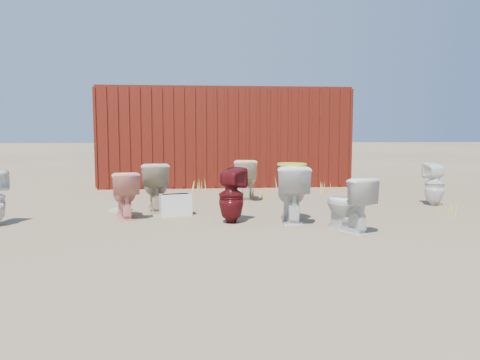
{
  "coord_description": "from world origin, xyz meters",
  "views": [
    {
      "loc": [
        -0.72,
        -6.97,
        1.34
      ],
      "look_at": [
        0.0,
        0.6,
        0.55
      ],
      "focal_mm": 35.0,
      "sensor_mm": 36.0,
      "label": 1
    }
  ],
  "objects": [
    {
      "name": "loose_lid_far",
      "position": [
        -1.11,
        1.03,
        0.01
      ],
      "size": [
        0.42,
        0.51,
        0.02
      ],
      "primitive_type": "ellipsoid",
      "rotation": [
        0.0,
        0.0,
        0.12
      ],
      "color": "beige",
      "rests_on": "ground"
    },
    {
      "name": "toilet_front_maroon",
      "position": [
        -0.2,
        -0.21,
        0.41
      ],
      "size": [
        0.51,
        0.52,
        0.81
      ],
      "primitive_type": "imported",
      "rotation": [
        0.0,
        0.0,
        2.52
      ],
      "color": "#530E12",
      "rests_on": "ground"
    },
    {
      "name": "loose_lid_near",
      "position": [
        -2.01,
        1.08,
        0.01
      ],
      "size": [
        0.53,
        0.59,
        0.02
      ],
      "primitive_type": "ellipsoid",
      "rotation": [
        0.0,
        0.0,
        -0.35
      ],
      "color": "#CBB193",
      "rests_on": "ground"
    },
    {
      "name": "ground",
      "position": [
        0.0,
        0.0,
        0.0
      ],
      "size": [
        100.0,
        100.0,
        0.0
      ],
      "primitive_type": "plane",
      "color": "brown",
      "rests_on": "ground"
    },
    {
      "name": "toilet_front_c",
      "position": [
        1.3,
        -0.96,
        0.37
      ],
      "size": [
        0.66,
        0.84,
        0.75
      ],
      "primitive_type": "imported",
      "rotation": [
        0.0,
        0.0,
        3.53
      ],
      "color": "silver",
      "rests_on": "ground"
    },
    {
      "name": "weed_clump_d",
      "position": [
        -0.65,
        3.45,
        0.15
      ],
      "size": [
        0.3,
        0.3,
        0.3
      ],
      "primitive_type": "cone",
      "color": "#AFAA46",
      "rests_on": "ground"
    },
    {
      "name": "weed_clump_a",
      "position": [
        -2.27,
        3.21,
        0.17
      ],
      "size": [
        0.36,
        0.36,
        0.33
      ],
      "primitive_type": "cone",
      "color": "#AFAA46",
      "rests_on": "ground"
    },
    {
      "name": "shipping_container",
      "position": [
        0.0,
        5.2,
        1.2
      ],
      "size": [
        6.0,
        2.4,
        2.4
      ],
      "primitive_type": "cube",
      "color": "#510F0D",
      "rests_on": "ground"
    },
    {
      "name": "toilet_back_yellowlid",
      "position": [
        0.69,
        -0.21,
        0.42
      ],
      "size": [
        0.55,
        0.87,
        0.85
      ],
      "primitive_type": "imported",
      "rotation": [
        0.0,
        0.0,
        3.05
      ],
      "color": "white",
      "rests_on": "ground"
    },
    {
      "name": "weed_clump_c",
      "position": [
        2.12,
        3.0,
        0.14
      ],
      "size": [
        0.36,
        0.36,
        0.28
      ],
      "primitive_type": "cone",
      "color": "#AFAA46",
      "rests_on": "ground"
    },
    {
      "name": "loose_tank",
      "position": [
        -1.05,
        0.48,
        0.17
      ],
      "size": [
        0.53,
        0.32,
        0.35
      ],
      "primitive_type": "cube",
      "rotation": [
        0.0,
        0.0,
        0.25
      ],
      "color": "silver",
      "rests_on": "ground"
    },
    {
      "name": "toilet_back_beige_right",
      "position": [
        0.26,
        2.1,
        0.4
      ],
      "size": [
        0.55,
        0.84,
        0.8
      ],
      "primitive_type": "imported",
      "rotation": [
        0.0,
        0.0,
        3.0
      ],
      "color": "beige",
      "rests_on": "ground"
    },
    {
      "name": "weed_clump_b",
      "position": [
        0.54,
        2.24,
        0.12
      ],
      "size": [
        0.32,
        0.32,
        0.24
      ],
      "primitive_type": "cone",
      "color": "#AFAA46",
      "rests_on": "ground"
    },
    {
      "name": "toilet_front_pink",
      "position": [
        -1.82,
        0.34,
        0.37
      ],
      "size": [
        0.57,
        0.79,
        0.73
      ],
      "primitive_type": "imported",
      "rotation": [
        0.0,
        0.0,
        3.39
      ],
      "color": "#EE9989",
      "rests_on": "ground"
    },
    {
      "name": "weed_clump_e",
      "position": [
        1.23,
        3.5,
        0.17
      ],
      "size": [
        0.34,
        0.34,
        0.33
      ],
      "primitive_type": "cone",
      "color": "#AFAA46",
      "rests_on": "ground"
    },
    {
      "name": "yellow_lid",
      "position": [
        0.69,
        -0.21,
        0.86
      ],
      "size": [
        0.43,
        0.54,
        0.02
      ],
      "primitive_type": "ellipsoid",
      "color": "yellow",
      "rests_on": "toilet_back_yellowlid"
    },
    {
      "name": "toilet_back_e",
      "position": [
        3.6,
        1.1,
        0.39
      ],
      "size": [
        0.36,
        0.37,
        0.78
      ],
      "primitive_type": "imported",
      "rotation": [
        0.0,
        0.0,
        3.12
      ],
      "color": "white",
      "rests_on": "ground"
    },
    {
      "name": "toilet_back_beige_left",
      "position": [
        -1.4,
        0.96,
        0.41
      ],
      "size": [
        0.54,
        0.85,
        0.82
      ],
      "primitive_type": "imported",
      "rotation": [
        0.0,
        0.0,
        3.24
      ],
      "color": "#C8B992",
      "rests_on": "ground"
    },
    {
      "name": "weed_clump_f",
      "position": [
        3.33,
        0.16,
        0.12
      ],
      "size": [
        0.28,
        0.28,
        0.23
      ],
      "primitive_type": "cone",
      "color": "#AFAA46",
      "rests_on": "ground"
    }
  ]
}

